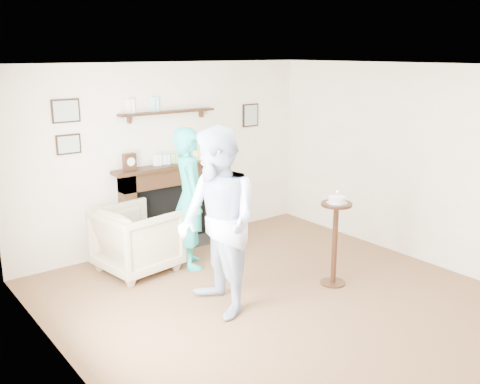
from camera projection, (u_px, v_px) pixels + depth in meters
name	position (u px, v px, depth m)	size (l,w,h in m)	color
ground	(288.00, 306.00, 5.71)	(5.00, 5.00, 0.00)	brown
room_shell	(249.00, 147.00, 5.82)	(4.54, 5.02, 2.52)	beige
armchair	(139.00, 270.00, 6.65)	(0.86, 0.89, 0.81)	tan
man	(219.00, 311.00, 5.60)	(0.94, 0.73, 1.94)	#CBDBFF
woman	(192.00, 265.00, 6.80)	(0.64, 0.42, 1.76)	#1EAA94
pedestal_table	(335.00, 227.00, 6.08)	(0.35, 0.35, 1.13)	black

